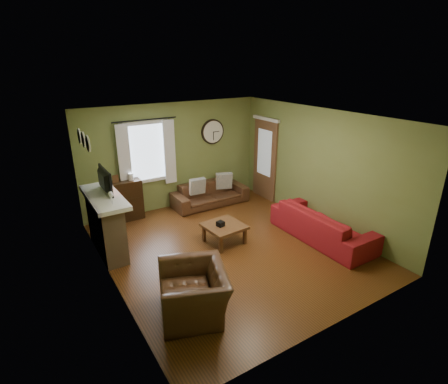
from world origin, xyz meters
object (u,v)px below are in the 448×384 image
bookshelf (125,201)px  sofa_brown (210,194)px  armchair (194,292)px  coffee_table (224,234)px  sofa_red (322,224)px

bookshelf → sofa_brown: bearing=-6.2°
sofa_brown → armchair: 4.15m
coffee_table → armchair: bearing=-133.7°
sofa_red → bookshelf: bearing=46.0°
bookshelf → coffee_table: (1.38, -2.15, -0.27)m
sofa_red → coffee_table: 2.05m
armchair → coffee_table: 2.17m
sofa_brown → armchair: armchair is taller
bookshelf → sofa_red: size_ratio=0.41×
bookshelf → sofa_red: bookshelf is taller
bookshelf → sofa_brown: bookshelf is taller
coffee_table → bookshelf: bearing=122.6°
sofa_red → sofa_brown: bearing=20.3°
sofa_red → coffee_table: bearing=62.8°
armchair → coffee_table: bearing=155.7°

